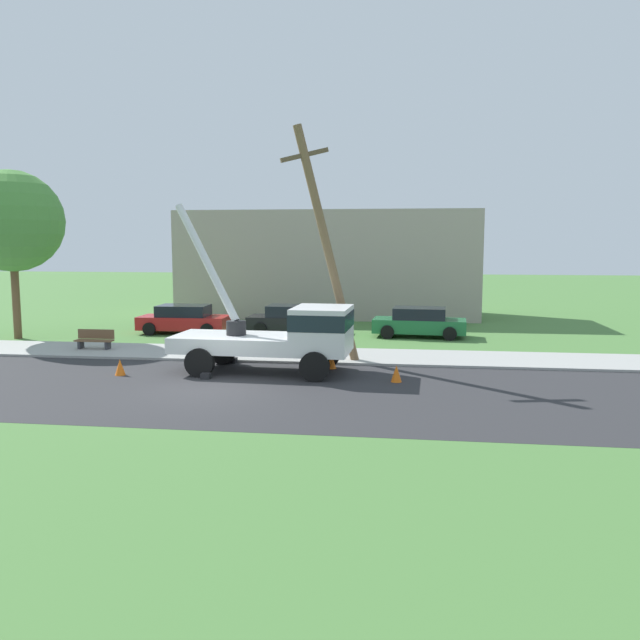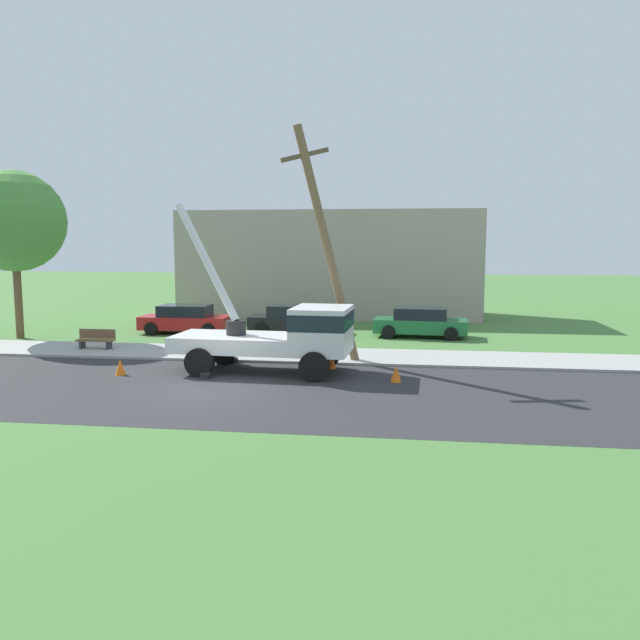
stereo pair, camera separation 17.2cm
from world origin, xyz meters
The scene contains 14 objects.
ground_plane centered at (0.00, 12.00, 0.00)m, with size 120.00×120.00×0.00m, color #477538.
road_asphalt centered at (0.00, 0.00, 0.00)m, with size 80.00×8.70×0.01m, color #2B2B2D.
sidewalk_strip centered at (0.00, 6.01, 0.05)m, with size 80.00×3.33×0.10m, color #9E9E99.
utility_truck centered at (1.93, 2.73, 1.41)m, with size 6.75×3.21×5.98m.
leaning_utility_pole centered at (3.12, 4.59, 4.51)m, with size 2.88×1.42×8.79m.
traffic_cone_ahead centered at (5.80, 1.76, 0.28)m, with size 0.36×0.36×0.56m, color orange.
traffic_cone_behind centered at (-3.65, 1.56, 0.28)m, with size 0.36×0.36×0.56m, color orange.
traffic_cone_curbside centered at (3.43, 3.68, 0.28)m, with size 0.36×0.36×0.56m, color orange.
parked_sedan_red centered at (-4.93, 11.56, 0.71)m, with size 4.44×2.08×1.42m.
parked_sedan_black centered at (0.51, 12.21, 0.71)m, with size 4.44×2.09×1.42m.
parked_sedan_green centered at (6.73, 11.94, 0.71)m, with size 4.51×2.21×1.42m.
park_bench centered at (-6.87, 6.08, 0.46)m, with size 1.60×0.45×0.90m.
roadside_tree_near centered at (-12.16, 8.87, 5.51)m, with size 4.71×4.71×7.88m.
lowrise_building_backdrop centered at (1.31, 20.51, 3.20)m, with size 18.00×6.00×6.40m, color #A5998C.
Camera 2 is at (6.23, -18.93, 4.59)m, focal length 35.89 mm.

